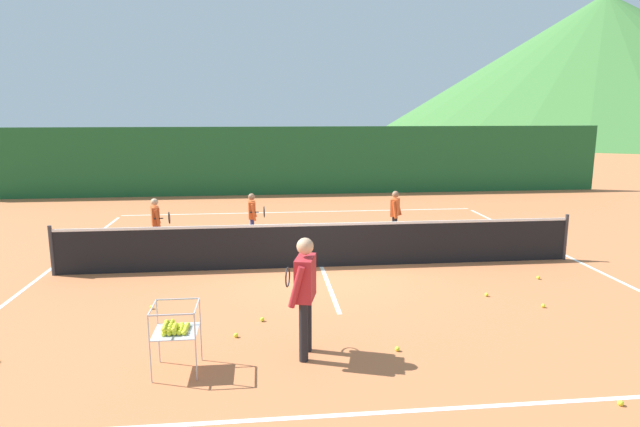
{
  "coord_description": "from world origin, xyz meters",
  "views": [
    {
      "loc": [
        -1.24,
        -11.19,
        3.38
      ],
      "look_at": [
        0.01,
        0.42,
        1.1
      ],
      "focal_mm": 30.13,
      "sensor_mm": 36.0,
      "label": 1
    }
  ],
  "objects_px": {
    "tennis_net": "(322,245)",
    "tennis_ball_0": "(397,349)",
    "instructor": "(305,286)",
    "student_1": "(253,213)",
    "tennis_ball_7": "(236,335)",
    "tennis_ball_2": "(262,319)",
    "tennis_ball_3": "(487,295)",
    "ball_cart": "(174,329)",
    "tennis_ball_9": "(152,307)",
    "student_2": "(395,211)",
    "tennis_ball_6": "(538,278)",
    "tennis_ball_10": "(620,403)",
    "student_0": "(156,219)",
    "tennis_ball_5": "(543,306)"
  },
  "relations": [
    {
      "from": "student_0",
      "to": "student_1",
      "type": "relative_size",
      "value": 1.01
    },
    {
      "from": "instructor",
      "to": "student_1",
      "type": "distance_m",
      "value": 6.69
    },
    {
      "from": "tennis_ball_7",
      "to": "tennis_ball_9",
      "type": "xyz_separation_m",
      "value": [
        -1.5,
        1.33,
        0.0
      ]
    },
    {
      "from": "tennis_net",
      "to": "tennis_ball_3",
      "type": "xyz_separation_m",
      "value": [
        2.81,
        -2.2,
        -0.47
      ]
    },
    {
      "from": "ball_cart",
      "to": "tennis_ball_7",
      "type": "relative_size",
      "value": 13.22
    },
    {
      "from": "tennis_net",
      "to": "tennis_ball_10",
      "type": "distance_m",
      "value": 6.58
    },
    {
      "from": "tennis_ball_0",
      "to": "tennis_ball_2",
      "type": "relative_size",
      "value": 1.0
    },
    {
      "from": "student_1",
      "to": "tennis_ball_3",
      "type": "distance_m",
      "value": 6.35
    },
    {
      "from": "tennis_ball_10",
      "to": "tennis_ball_5",
      "type": "bearing_deg",
      "value": 76.81
    },
    {
      "from": "ball_cart",
      "to": "tennis_ball_3",
      "type": "height_order",
      "value": "ball_cart"
    },
    {
      "from": "instructor",
      "to": "tennis_ball_10",
      "type": "bearing_deg",
      "value": -25.49
    },
    {
      "from": "tennis_ball_9",
      "to": "tennis_ball_10",
      "type": "relative_size",
      "value": 1.0
    },
    {
      "from": "tennis_net",
      "to": "tennis_ball_10",
      "type": "relative_size",
      "value": 165.36
    },
    {
      "from": "instructor",
      "to": "tennis_ball_7",
      "type": "height_order",
      "value": "instructor"
    },
    {
      "from": "tennis_ball_2",
      "to": "tennis_ball_10",
      "type": "relative_size",
      "value": 1.0
    },
    {
      "from": "tennis_ball_0",
      "to": "tennis_ball_7",
      "type": "height_order",
      "value": "same"
    },
    {
      "from": "tennis_ball_6",
      "to": "tennis_ball_7",
      "type": "bearing_deg",
      "value": -159.79
    },
    {
      "from": "student_0",
      "to": "tennis_ball_3",
      "type": "height_order",
      "value": "student_0"
    },
    {
      "from": "instructor",
      "to": "tennis_ball_0",
      "type": "xyz_separation_m",
      "value": [
        1.31,
        -0.01,
        -0.98
      ]
    },
    {
      "from": "student_1",
      "to": "tennis_ball_6",
      "type": "distance_m",
      "value": 6.92
    },
    {
      "from": "tennis_ball_2",
      "to": "student_1",
      "type": "bearing_deg",
      "value": 92.38
    },
    {
      "from": "student_0",
      "to": "student_2",
      "type": "xyz_separation_m",
      "value": [
        6.0,
        0.48,
        0.0
      ]
    },
    {
      "from": "student_2",
      "to": "tennis_ball_6",
      "type": "bearing_deg",
      "value": -59.96
    },
    {
      "from": "tennis_ball_0",
      "to": "tennis_ball_9",
      "type": "bearing_deg",
      "value": 151.59
    },
    {
      "from": "tennis_net",
      "to": "tennis_ball_7",
      "type": "relative_size",
      "value": 165.36
    },
    {
      "from": "tennis_ball_3",
      "to": "tennis_ball_9",
      "type": "relative_size",
      "value": 1.0
    },
    {
      "from": "instructor",
      "to": "tennis_ball_6",
      "type": "height_order",
      "value": "instructor"
    },
    {
      "from": "tennis_ball_6",
      "to": "instructor",
      "type": "bearing_deg",
      "value": -149.69
    },
    {
      "from": "tennis_net",
      "to": "student_0",
      "type": "distance_m",
      "value": 4.22
    },
    {
      "from": "tennis_ball_7",
      "to": "tennis_ball_9",
      "type": "relative_size",
      "value": 1.0
    },
    {
      "from": "tennis_net",
      "to": "tennis_ball_2",
      "type": "distance_m",
      "value": 3.25
    },
    {
      "from": "student_2",
      "to": "tennis_net",
      "type": "bearing_deg",
      "value": -133.93
    },
    {
      "from": "tennis_ball_5",
      "to": "tennis_ball_9",
      "type": "distance_m",
      "value": 6.77
    },
    {
      "from": "student_0",
      "to": "tennis_ball_7",
      "type": "xyz_separation_m",
      "value": [
        2.12,
        -5.31,
        -0.74
      ]
    },
    {
      "from": "ball_cart",
      "to": "tennis_ball_9",
      "type": "bearing_deg",
      "value": 108.33
    },
    {
      "from": "student_2",
      "to": "student_1",
      "type": "bearing_deg",
      "value": 178.04
    },
    {
      "from": "tennis_net",
      "to": "tennis_ball_0",
      "type": "bearing_deg",
      "value": -81.8
    },
    {
      "from": "tennis_ball_7",
      "to": "tennis_ball_0",
      "type": "bearing_deg",
      "value": -17.38
    },
    {
      "from": "student_0",
      "to": "ball_cart",
      "type": "height_order",
      "value": "student_0"
    },
    {
      "from": "instructor",
      "to": "tennis_ball_9",
      "type": "height_order",
      "value": "instructor"
    },
    {
      "from": "tennis_net",
      "to": "tennis_ball_9",
      "type": "relative_size",
      "value": 165.36
    },
    {
      "from": "student_1",
      "to": "tennis_ball_7",
      "type": "relative_size",
      "value": 18.75
    },
    {
      "from": "student_2",
      "to": "tennis_ball_6",
      "type": "height_order",
      "value": "student_2"
    },
    {
      "from": "student_2",
      "to": "tennis_ball_3",
      "type": "distance_m",
      "value": 4.57
    },
    {
      "from": "tennis_ball_0",
      "to": "tennis_ball_6",
      "type": "distance_m",
      "value": 4.68
    },
    {
      "from": "tennis_ball_3",
      "to": "tennis_ball_7",
      "type": "relative_size",
      "value": 1.0
    },
    {
      "from": "ball_cart",
      "to": "tennis_ball_5",
      "type": "distance_m",
      "value": 6.22
    },
    {
      "from": "tennis_ball_2",
      "to": "tennis_ball_5",
      "type": "relative_size",
      "value": 1.0
    },
    {
      "from": "student_2",
      "to": "tennis_ball_9",
      "type": "height_order",
      "value": "student_2"
    },
    {
      "from": "tennis_net",
      "to": "student_1",
      "type": "bearing_deg",
      "value": 122.32
    }
  ]
}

